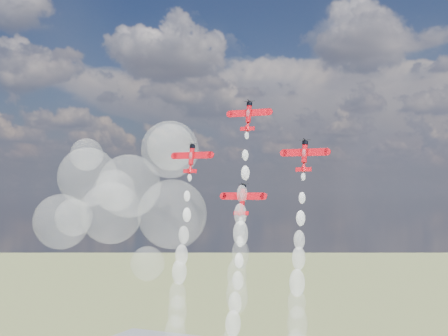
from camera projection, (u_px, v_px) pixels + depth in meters
plane_lead at (249, 115)px, 158.60m from camera, size 10.96×3.70×7.76m
plane_left at (191, 158)px, 162.97m from camera, size 10.96×3.70×7.76m
plane_right at (304, 155)px, 149.85m from camera, size 10.96×3.70×7.76m
plane_slot at (242, 199)px, 154.22m from camera, size 10.96×3.70×7.76m
smoke_trail_lead at (239, 262)px, 150.96m from camera, size 5.31×10.62×42.02m
smoke_trail_left at (178, 301)px, 155.54m from camera, size 5.14×10.45×41.81m
smoke_trail_right at (297, 312)px, 142.19m from camera, size 5.14×10.68×42.37m
drifted_smoke_cloud at (121, 194)px, 200.05m from camera, size 67.98×38.15×49.18m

